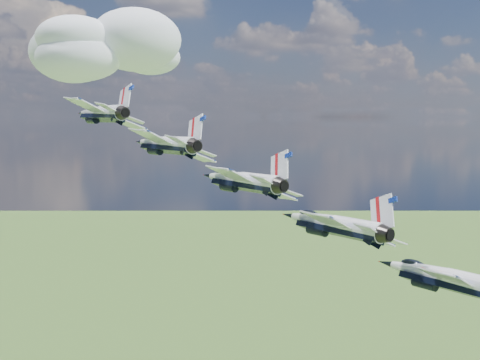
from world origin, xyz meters
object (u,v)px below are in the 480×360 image
object	(u,v)px
jet_1	(164,144)
jet_2	(240,180)
jet_3	(331,224)
jet_0	(100,113)
jet_4	(443,277)

from	to	relation	value
jet_1	jet_2	distance (m)	11.70
jet_1	jet_3	bearing A→B (deg)	-72.04
jet_0	jet_2	world-z (taller)	jet_0
jet_3	jet_4	world-z (taller)	jet_3
jet_0	jet_4	distance (m)	46.79
jet_1	jet_3	xyz separation A→B (m)	(13.67, -17.50, -7.37)
jet_2	jet_4	xyz separation A→B (m)	(13.67, -17.50, -7.37)
jet_0	jet_2	distance (m)	23.40
jet_4	jet_1	bearing A→B (deg)	107.96
jet_3	jet_0	bearing A→B (deg)	107.96
jet_0	jet_4	size ratio (longest dim) A/B	1.00
jet_0	jet_3	xyz separation A→B (m)	(20.51, -26.24, -11.06)
jet_2	jet_3	distance (m)	11.70
jet_4	jet_3	bearing A→B (deg)	107.96
jet_1	jet_4	size ratio (longest dim) A/B	1.00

